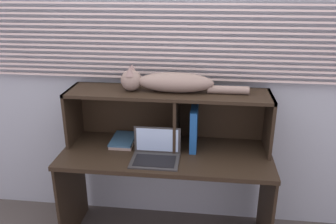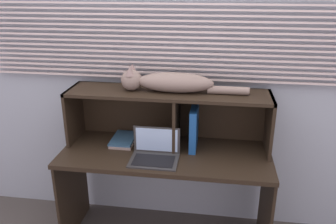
% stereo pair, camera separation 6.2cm
% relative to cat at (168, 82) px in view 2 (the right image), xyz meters
% --- Properties ---
extents(back_panel_with_blinds, '(4.40, 0.08, 2.50)m').
position_rel_cat_xyz_m(back_panel_with_blinds, '(0.00, 0.21, 0.08)').
color(back_panel_with_blinds, '#ABB9C6').
rests_on(back_panel_with_blinds, ground).
extents(desk, '(1.41, 0.57, 0.71)m').
position_rel_cat_xyz_m(desk, '(0.00, -0.12, -0.60)').
color(desk, black).
rests_on(desk, ground).
extents(hutch_shelf_unit, '(1.37, 0.32, 0.39)m').
position_rel_cat_xyz_m(hutch_shelf_unit, '(0.01, 0.03, -0.18)').
color(hutch_shelf_unit, black).
rests_on(hutch_shelf_unit, desk).
extents(cat, '(0.85, 0.15, 0.17)m').
position_rel_cat_xyz_m(cat, '(0.00, 0.00, 0.00)').
color(cat, gray).
rests_on(cat, hutch_shelf_unit).
extents(laptop, '(0.31, 0.22, 0.19)m').
position_rel_cat_xyz_m(laptop, '(-0.05, -0.22, -0.42)').
color(laptop, '#323232').
rests_on(laptop, desk).
extents(binder_upright, '(0.05, 0.27, 0.29)m').
position_rel_cat_xyz_m(binder_upright, '(0.18, 0.00, -0.31)').
color(binder_upright, '#1B5098').
rests_on(binder_upright, desk).
extents(book_stack, '(0.16, 0.26, 0.03)m').
position_rel_cat_xyz_m(book_stack, '(-0.32, -0.00, -0.44)').
color(book_stack, gray).
rests_on(book_stack, desk).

